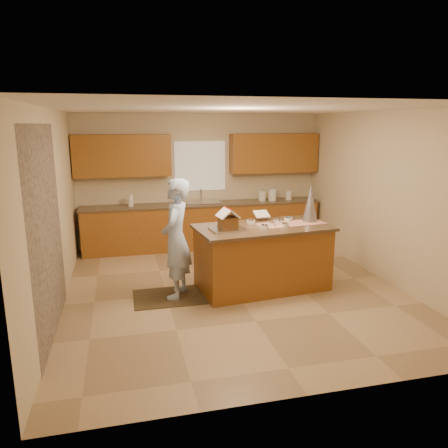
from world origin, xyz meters
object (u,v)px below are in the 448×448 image
Objects in this scene: tinsel_tree at (310,203)px; boy at (176,239)px; island_base at (262,259)px; gingerbread_house at (228,221)px.

boy is (-2.16, -0.19, -0.40)m from tinsel_tree.
tinsel_tree is at bearing 3.67° from island_base.
island_base is 0.88m from gingerbread_house.
boy reaches higher than island_base.
island_base is at bearing 11.43° from gingerbread_house.
gingerbread_house is (-0.58, -0.12, 0.65)m from island_base.
gingerbread_house is at bearing -169.47° from tinsel_tree.
boy is at bearing 175.93° from island_base.
island_base is 3.27× the size of tinsel_tree.
boy reaches higher than gingerbread_house.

